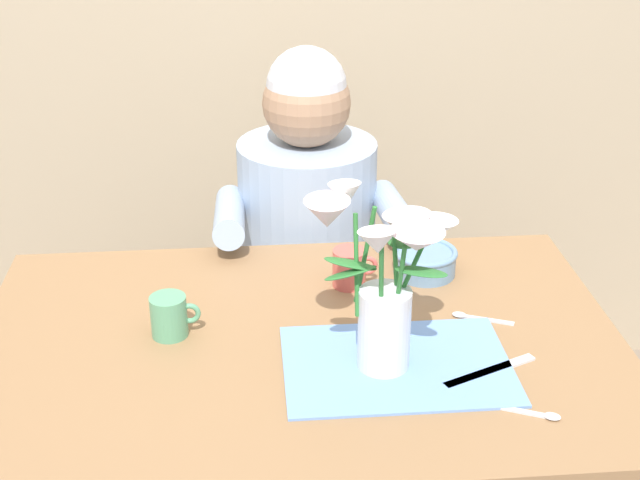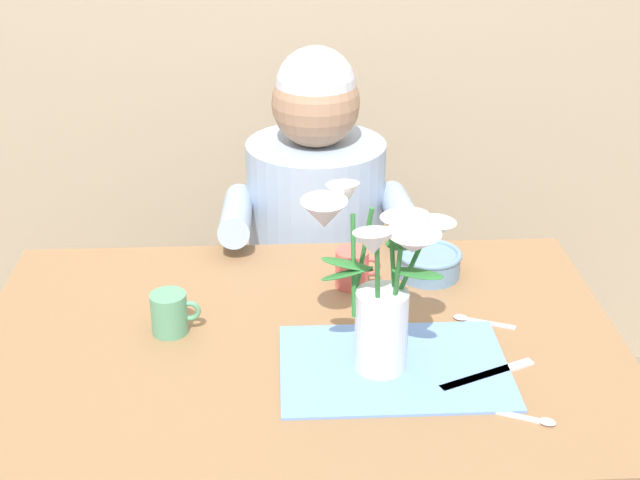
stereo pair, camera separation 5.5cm
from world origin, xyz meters
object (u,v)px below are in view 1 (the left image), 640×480
object	(u,v)px
ceramic_bowl	(425,261)
dinner_knife	(490,371)
seated_person	(308,268)
flower_vase	(384,276)
tea_cup	(350,268)
coffee_cup	(170,316)

from	to	relation	value
ceramic_bowl	dinner_knife	bearing A→B (deg)	-83.26
seated_person	flower_vase	distance (m)	0.80
seated_person	flower_vase	bearing A→B (deg)	-80.11
tea_cup	coffee_cup	xyz separation A→B (m)	(-0.35, -0.16, 0.00)
flower_vase	dinner_knife	bearing A→B (deg)	-11.87
seated_person	tea_cup	xyz separation A→B (m)	(0.06, -0.42, 0.22)
tea_cup	coffee_cup	distance (m)	0.39
flower_vase	dinner_knife	world-z (taller)	flower_vase
seated_person	flower_vase	xyz separation A→B (m)	(0.08, -0.71, 0.36)
seated_person	tea_cup	size ratio (longest dim) A/B	12.20
ceramic_bowl	dinner_knife	distance (m)	0.37
ceramic_bowl	dinner_knife	size ratio (longest dim) A/B	0.72
flower_vase	dinner_knife	xyz separation A→B (m)	(0.19, -0.04, -0.18)
seated_person	coffee_cup	distance (m)	0.68
ceramic_bowl	coffee_cup	bearing A→B (deg)	-159.05
dinner_knife	tea_cup	distance (m)	0.39
dinner_knife	tea_cup	world-z (taller)	tea_cup
flower_vase	ceramic_bowl	size ratio (longest dim) A/B	2.39
flower_vase	dinner_knife	distance (m)	0.26
flower_vase	tea_cup	size ratio (longest dim) A/B	3.49
tea_cup	flower_vase	bearing A→B (deg)	-85.91
flower_vase	coffee_cup	size ratio (longest dim) A/B	3.49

